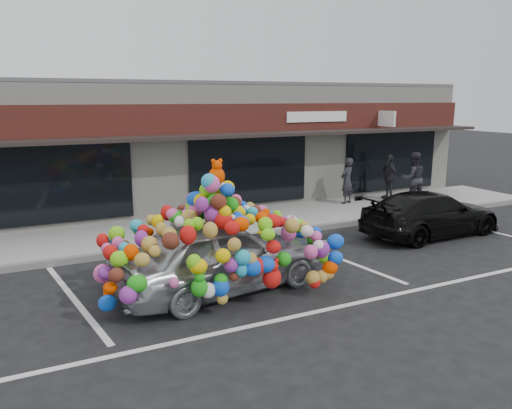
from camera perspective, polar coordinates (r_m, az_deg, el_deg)
name	(u,v)px	position (r m, az deg, el deg)	size (l,w,h in m)	color
ground	(232,277)	(10.86, -2.75, -8.31)	(90.00, 90.00, 0.00)	black
shop_building	(137,144)	(18.32, -13.40, 6.70)	(24.00, 7.20, 4.31)	beige
sidewalk	(177,230)	(14.43, -9.06, -2.94)	(26.00, 3.00, 0.15)	gray
kerb	(194,244)	(13.06, -7.11, -4.50)	(26.00, 0.18, 0.16)	slate
parking_stripe_left	(74,300)	(10.32, -20.04, -10.17)	(0.12, 4.40, 0.01)	silver
parking_stripe_mid	(335,257)	(12.33, 8.98, -5.92)	(0.12, 4.40, 0.01)	silver
parking_stripe_right	(490,231)	(15.95, 25.13, -2.78)	(0.12, 4.40, 0.01)	silver
lane_line	(375,299)	(10.01, 13.45, -10.45)	(14.00, 0.12, 0.01)	silver
toy_car	(220,247)	(9.89, -4.16, -4.88)	(3.10, 4.81, 2.66)	#999FA3
black_sedan	(431,214)	(14.73, 19.36, -1.00)	(4.28, 1.74, 1.24)	black
pedestrian_a	(347,181)	(17.67, 10.36, 2.69)	(0.59, 0.39, 1.61)	black
pedestrian_b	(413,178)	(18.11, 17.50, 2.88)	(0.88, 0.69, 1.81)	black
pedestrian_c	(389,177)	(18.80, 14.92, 3.08)	(0.40, 0.96, 1.64)	#27252B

